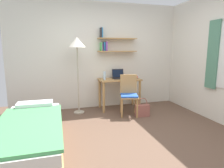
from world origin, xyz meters
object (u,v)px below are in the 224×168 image
bed (31,137)px  desk_chair (129,93)px  laptop (118,76)px  handbag (142,110)px  water_bottle (105,76)px  book_stack (132,77)px  standing_lamp (77,47)px  desk (119,85)px

bed → desk_chair: size_ratio=2.23×
laptop → handbag: (0.31, -0.80, -0.66)m
laptop → water_bottle: size_ratio=1.49×
book_stack → handbag: 0.95m
standing_lamp → book_stack: (1.35, 0.06, -0.73)m
desk → laptop: size_ratio=3.30×
book_stack → handbag: (-0.03, -0.70, -0.64)m
standing_lamp → water_bottle: bearing=1.8°
standing_lamp → laptop: (1.01, 0.16, -0.71)m
bed → desk_chair: 2.28m
laptop → book_stack: (0.34, -0.10, -0.03)m
laptop → book_stack: laptop is taller
laptop → handbag: laptop is taller
standing_lamp → handbag: bearing=-25.7°
book_stack → water_bottle: bearing=-176.4°
bed → desk: size_ratio=2.00×
book_stack → bed: bearing=-143.0°
handbag → desk_chair: bearing=138.0°
handbag → book_stack: bearing=87.4°
laptop → handbag: bearing=-69.1°
bed → water_bottle: 2.27m
standing_lamp → book_stack: standing_lamp is taller
book_stack → desk_chair: bearing=-119.7°
standing_lamp → bed: bearing=-118.1°
book_stack → laptop: bearing=163.7°
desk → handbag: desk is taller
standing_lamp → water_bottle: standing_lamp is taller
laptop → water_bottle: 0.42m
desk → laptop: (0.00, 0.09, 0.21)m
water_bottle → handbag: water_bottle is taller
bed → handbag: 2.38m
bed → book_stack: book_stack is taller
laptop → book_stack: 0.35m
desk → water_bottle: 0.46m
desk → desk_chair: desk_chair is taller
water_bottle → handbag: size_ratio=0.49×
desk → standing_lamp: 1.37m
bed → handbag: (2.17, 0.96, -0.10)m
water_bottle → book_stack: water_bottle is taller
bed → water_bottle: water_bottle is taller
desk → water_bottle: water_bottle is taller
laptop → standing_lamp: bearing=-170.9°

